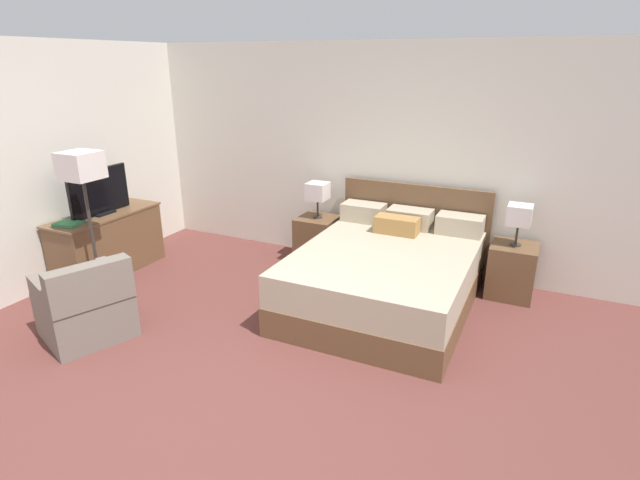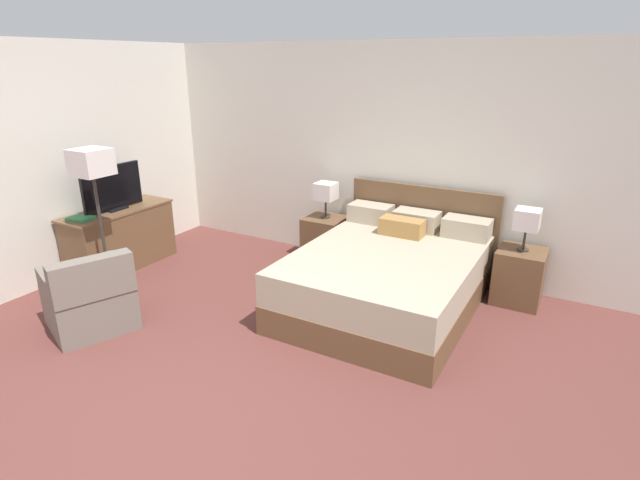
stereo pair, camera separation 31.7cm
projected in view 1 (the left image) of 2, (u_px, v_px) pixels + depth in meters
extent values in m
plane|color=brown|center=(215.00, 427.00, 3.37)|extent=(9.79, 9.79, 0.00)
cube|color=silver|center=(381.00, 158.00, 5.73)|extent=(7.13, 0.06, 2.55)
cube|color=silver|center=(51.00, 167.00, 5.27)|extent=(0.06, 5.06, 2.55)
cube|color=brown|center=(383.00, 294.00, 4.96)|extent=(1.63, 2.04, 0.28)
cube|color=tan|center=(384.00, 267.00, 4.86)|extent=(1.61, 2.02, 0.31)
cube|color=brown|center=(414.00, 228.00, 5.73)|extent=(1.69, 0.05, 1.03)
cube|color=tan|center=(364.00, 212.00, 5.72)|extent=(0.48, 0.28, 0.20)
cube|color=tan|center=(410.00, 218.00, 5.50)|extent=(0.48, 0.28, 0.20)
cube|color=tan|center=(460.00, 225.00, 5.28)|extent=(0.48, 0.28, 0.20)
cube|color=#A87A42|center=(397.00, 225.00, 5.30)|extent=(0.46, 0.22, 0.18)
cube|color=brown|center=(318.00, 239.00, 6.06)|extent=(0.46, 0.46, 0.56)
cube|color=#473120|center=(309.00, 241.00, 5.85)|extent=(0.39, 0.01, 0.25)
cube|color=brown|center=(512.00, 271.00, 5.17)|extent=(0.46, 0.46, 0.56)
cube|color=#473120|center=(510.00, 273.00, 4.96)|extent=(0.39, 0.01, 0.25)
cylinder|color=#332D28|center=(318.00, 217.00, 5.97)|extent=(0.11, 0.11, 0.02)
cylinder|color=#332D28|center=(318.00, 208.00, 5.93)|extent=(0.02, 0.02, 0.21)
cube|color=silver|center=(318.00, 191.00, 5.86)|extent=(0.23, 0.23, 0.20)
cylinder|color=#332D28|center=(515.00, 244.00, 5.07)|extent=(0.11, 0.11, 0.02)
cylinder|color=#332D28|center=(517.00, 234.00, 5.03)|extent=(0.02, 0.02, 0.21)
cube|color=silver|center=(520.00, 215.00, 4.96)|extent=(0.23, 0.23, 0.20)
cube|color=brown|center=(108.00, 243.00, 5.72)|extent=(0.48, 1.25, 0.71)
cube|color=brown|center=(104.00, 214.00, 5.61)|extent=(0.50, 1.29, 0.02)
cube|color=black|center=(102.00, 213.00, 5.59)|extent=(0.18, 0.24, 0.02)
cube|color=black|center=(99.00, 191.00, 5.50)|extent=(0.04, 0.78, 0.50)
cube|color=black|center=(100.00, 191.00, 5.50)|extent=(0.01, 0.76, 0.48)
cube|color=#2D7042|center=(68.00, 224.00, 5.20)|extent=(0.28, 0.23, 0.03)
cube|color=#70665B|center=(86.00, 315.00, 4.44)|extent=(0.89, 0.89, 0.40)
cube|color=#70665B|center=(90.00, 285.00, 4.13)|extent=(0.40, 0.69, 0.36)
cube|color=#70665B|center=(44.00, 295.00, 4.15)|extent=(0.61, 0.32, 0.18)
cube|color=#70665B|center=(114.00, 276.00, 4.53)|extent=(0.61, 0.32, 0.18)
cylinder|color=#332D28|center=(102.00, 297.00, 5.20)|extent=(0.28, 0.28, 0.02)
cylinder|color=#332D28|center=(93.00, 240.00, 4.98)|extent=(0.03, 0.03, 1.24)
cube|color=silver|center=(81.00, 165.00, 4.73)|extent=(0.33, 0.33, 0.26)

